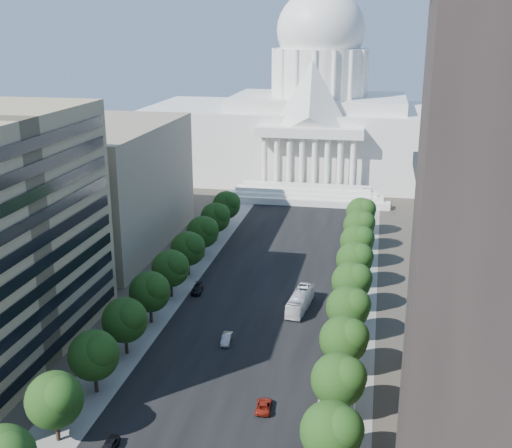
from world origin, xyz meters
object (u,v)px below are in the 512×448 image
Objects in this scene: car_dark_b at (197,289)px; city_bus at (300,301)px; car_red at (264,406)px; car_silver at (226,339)px; car_dark_a at (109,447)px.

car_dark_b is 22.24m from city_bus.
car_red is 34.91m from city_bus.
car_red is at bearing -67.78° from car_dark_b.
car_dark_b is (-21.01, 38.85, 0.08)m from car_red.
car_silver is 21.24m from car_red.
car_dark_b is (-11.01, 20.11, -0.02)m from car_silver.
car_red is (17.96, 13.06, -0.10)m from car_dark_a.
car_red is 0.37× the size of city_bus.
car_dark_a is 51.51m from city_bus.
car_silver is at bearing -67.47° from car_dark_b.
car_dark_a is 22.21m from car_red.
car_dark_a is 0.97× the size of car_silver.
car_dark_a is 0.35× the size of city_bus.
car_silver reaches higher than car_dark_b.
car_silver is (7.97, 31.80, 0.00)m from car_dark_a.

